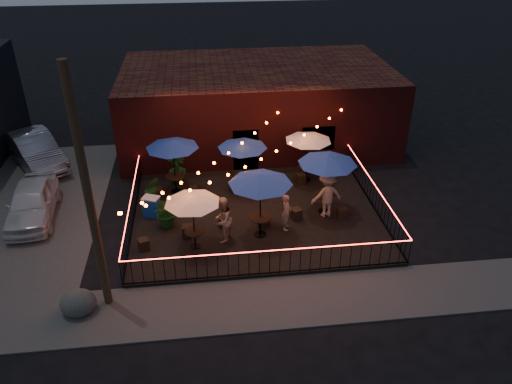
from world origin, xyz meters
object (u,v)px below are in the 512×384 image
at_px(cafe_table_0, 192,200).
at_px(cafe_table_4, 328,160).
at_px(cafe_table_1, 172,144).
at_px(cafe_table_3, 242,145).
at_px(cafe_table_5, 308,138).
at_px(cooler, 152,206).
at_px(boulder, 78,303).
at_px(utility_pole, 89,198).
at_px(cafe_table_2, 260,180).

relative_size(cafe_table_0, cafe_table_4, 0.81).
xyz_separation_m(cafe_table_1, cafe_table_3, (2.99, -0.12, -0.12)).
height_order(cafe_table_5, cooler, cafe_table_5).
height_order(cafe_table_4, boulder, cafe_table_4).
height_order(cafe_table_3, cooler, cafe_table_3).
relative_size(cafe_table_3, cafe_table_4, 0.81).
relative_size(utility_pole, cafe_table_3, 3.12).
bearing_deg(boulder, cafe_table_1, 67.83).
relative_size(cafe_table_2, cafe_table_3, 1.11).
relative_size(cafe_table_1, cafe_table_5, 1.00).
relative_size(cooler, boulder, 0.86).
xyz_separation_m(utility_pole, cafe_table_4, (8.24, 4.41, -1.45)).
distance_m(cafe_table_0, cafe_table_2, 2.59).
xyz_separation_m(utility_pole, cafe_table_3, (5.07, 6.72, -1.66)).
distance_m(cafe_table_3, cafe_table_4, 3.93).
height_order(utility_pole, boulder, utility_pole).
bearing_deg(cooler, cafe_table_3, 47.03).
bearing_deg(cafe_table_3, cafe_table_5, 10.00).
height_order(cafe_table_2, cooler, cafe_table_2).
distance_m(cafe_table_1, cafe_table_4, 6.63).
distance_m(cafe_table_0, cooler, 3.36).
xyz_separation_m(cafe_table_1, cafe_table_4, (6.16, -2.43, 0.09)).
relative_size(cafe_table_0, boulder, 2.52).
bearing_deg(utility_pole, cafe_table_5, 41.90).
distance_m(cafe_table_5, boulder, 11.88).
xyz_separation_m(utility_pole, cafe_table_1, (2.08, 6.85, -1.55)).
height_order(cooler, boulder, cooler).
bearing_deg(cafe_table_2, boulder, -151.41).
height_order(cafe_table_3, cafe_table_5, cafe_table_3).
relative_size(cafe_table_0, cafe_table_2, 0.89).
bearing_deg(cafe_table_3, boulder, -129.95).
distance_m(cafe_table_3, cafe_table_5, 3.06).
xyz_separation_m(cafe_table_5, boulder, (-8.94, -7.61, -1.88)).
height_order(cafe_table_1, cafe_table_4, cafe_table_4).
xyz_separation_m(cafe_table_5, cooler, (-6.95, -2.31, -1.68)).
distance_m(utility_pole, cafe_table_1, 7.32).
xyz_separation_m(cafe_table_0, cooler, (-1.73, 2.38, -1.62)).
bearing_deg(cafe_table_4, boulder, -152.35).
bearing_deg(boulder, cafe_table_3, 50.05).
xyz_separation_m(cafe_table_0, cafe_table_3, (2.20, 4.16, 0.13)).
relative_size(cafe_table_3, cafe_table_5, 0.98).
xyz_separation_m(cafe_table_1, cafe_table_5, (6.00, 0.41, -0.18)).
bearing_deg(cooler, cafe_table_0, -31.23).
relative_size(cafe_table_5, cooler, 2.99).
distance_m(cafe_table_0, cafe_table_1, 4.36).
relative_size(cafe_table_4, boulder, 3.13).
xyz_separation_m(cafe_table_3, cafe_table_5, (3.01, 0.53, -0.06)).
distance_m(cafe_table_4, cafe_table_5, 2.86).
height_order(cafe_table_2, cafe_table_4, cafe_table_2).
distance_m(cafe_table_2, cooler, 5.06).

